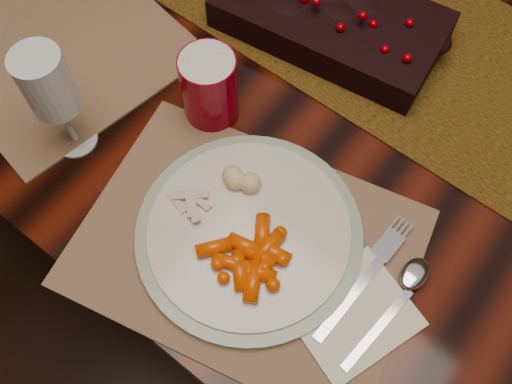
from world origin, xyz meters
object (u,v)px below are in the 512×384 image
Objects in this scene: placemat_main at (247,247)px; mashed_potatoes at (244,174)px; baby_carrots at (251,252)px; wine_glass at (57,103)px; turkey_shreds at (186,202)px; dinner_plate at (249,233)px; red_cup at (209,87)px; centerpiece at (331,15)px; dining_table at (347,194)px; napkin at (353,314)px.

mashed_potatoes reaches higher than placemat_main.
wine_glass reaches higher than baby_carrots.
turkey_shreds is at bearing 178.06° from baby_carrots.
dinner_plate is 1.66× the size of wine_glass.
wine_glass is (-0.31, -0.01, 0.06)m from baby_carrots.
baby_carrots is 1.38× the size of mashed_potatoes.
red_cup reaches higher than baby_carrots.
centerpiece is 0.38m from dinner_plate.
wine_glass is at bearing -176.28° from turkey_shreds.
mashed_potatoes is (-0.06, -0.27, 0.41)m from dining_table.
centerpiece is at bearing 163.68° from dining_table.
mashed_potatoes is at bearing -77.65° from centerpiece.
dinner_plate is 0.09m from turkey_shreds.
dinner_plate is 2.12× the size of napkin.
napkin is at bearing -21.45° from red_cup.
turkey_shreds is (-0.04, -0.07, -0.01)m from mashed_potatoes.
red_cup reaches higher than dinner_plate.
centerpiece is 0.43m from wine_glass.
napkin is (0.14, 0.02, -0.02)m from baby_carrots.
dining_table is 0.51m from red_cup.
wine_glass is (-0.30, -0.35, 0.46)m from dining_table.
dinner_plate reaches higher than placemat_main.
dining_table is 0.66m from wine_glass.
baby_carrots reaches higher than turkey_shreds.
turkey_shreds is 0.26m from napkin.
placemat_main is at bearing -157.25° from napkin.
dining_table is at bearing 88.75° from dinner_plate.
dinner_plate is 2.87× the size of baby_carrots.
dinner_plate is at bearing -91.25° from dining_table.
mashed_potatoes is 0.69× the size of red_cup.
placemat_main is (0.12, -0.37, -0.04)m from centerpiece.
baby_carrots reaches higher than dinner_plate.
red_cup is (-0.17, 0.12, 0.05)m from dinner_plate.
turkey_shreds is (-0.09, -0.02, 0.01)m from dinner_plate.
baby_carrots is at bearing -38.31° from red_cup.
turkey_shreds is 0.17m from red_cup.
placemat_main is at bearing -49.98° from mashed_potatoes.
wine_glass is at bearing -130.01° from dining_table.
placemat_main is at bearing 146.98° from baby_carrots.
baby_carrots is at bearing -47.15° from dinner_plate.
mashed_potatoes is at bearing 61.95° from turkey_shreds.
red_cup is (-0.08, 0.15, 0.03)m from turkey_shreds.
baby_carrots is (0.02, -0.34, 0.40)m from dining_table.
centerpiece reaches higher than mashed_potatoes.
dinner_plate is at bearing -36.91° from red_cup.
turkey_shreds is (-0.11, 0.00, -0.00)m from baby_carrots.
dining_table is at bearing 77.56° from placemat_main.
red_cup is at bearing -131.56° from dining_table.
centerpiece is at bearing 110.01° from baby_carrots.
dining_table is 0.53m from napkin.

